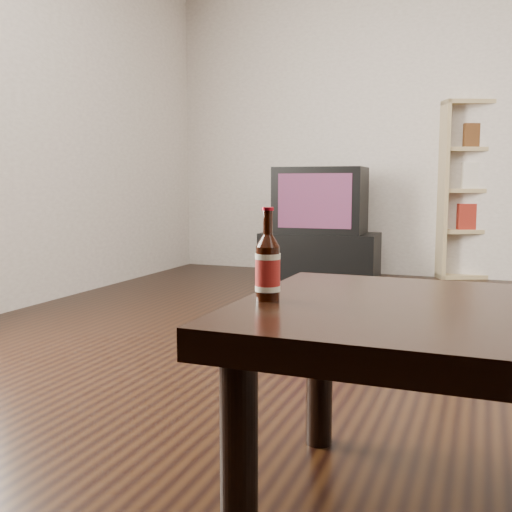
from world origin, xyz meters
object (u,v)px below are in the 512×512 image
(tv_stand, at_px, (320,256))
(bookshelf, at_px, (480,187))
(beer_bottle, at_px, (268,268))
(tv, at_px, (321,200))

(tv_stand, relative_size, bookshelf, 0.65)
(bookshelf, bearing_deg, beer_bottle, -119.62)
(tv, distance_m, bookshelf, 1.40)
(tv_stand, xyz_separation_m, bookshelf, (1.24, 0.63, 0.58))
(bookshelf, xyz_separation_m, beer_bottle, (-0.43, -4.18, -0.18))
(beer_bottle, bearing_deg, bookshelf, 84.16)
(tv, height_order, bookshelf, bookshelf)
(bookshelf, height_order, beer_bottle, bookshelf)
(tv_stand, xyz_separation_m, tv, (0.00, -0.00, 0.47))
(beer_bottle, bearing_deg, tv_stand, 102.94)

